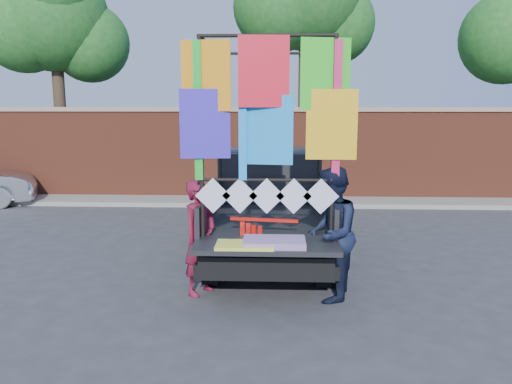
{
  "coord_description": "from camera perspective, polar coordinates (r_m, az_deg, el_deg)",
  "views": [
    {
      "loc": [
        0.18,
        -7.11,
        2.67
      ],
      "look_at": [
        -0.11,
        -0.02,
        1.43
      ],
      "focal_mm": 35.0,
      "sensor_mm": 36.0,
      "label": 1
    }
  ],
  "objects": [
    {
      "name": "ground",
      "position": [
        7.6,
        0.86,
        -10.64
      ],
      "size": [
        90.0,
        90.0,
        0.0
      ],
      "primitive_type": "plane",
      "color": "#38383A",
      "rests_on": "ground"
    },
    {
      "name": "brick_wall",
      "position": [
        14.18,
        1.63,
        4.48
      ],
      "size": [
        30.0,
        0.45,
        2.61
      ],
      "color": "brown",
      "rests_on": "ground"
    },
    {
      "name": "curb",
      "position": [
        13.67,
        1.56,
        -1.09
      ],
      "size": [
        30.0,
        1.2,
        0.12
      ],
      "primitive_type": "cube",
      "color": "gray",
      "rests_on": "ground"
    },
    {
      "name": "tree_left",
      "position": [
        16.8,
        -22.1,
        17.59
      ],
      "size": [
        4.2,
        3.3,
        7.05
      ],
      "color": "#38281C",
      "rests_on": "ground"
    },
    {
      "name": "pickup_truck",
      "position": [
        9.53,
        1.56,
        -0.81
      ],
      "size": [
        2.25,
        5.66,
        3.56
      ],
      "color": "black",
      "rests_on": "ground"
    },
    {
      "name": "woman",
      "position": [
        7.12,
        -6.44,
        -5.18
      ],
      "size": [
        0.64,
        0.72,
        1.64
      ],
      "primitive_type": "imported",
      "rotation": [
        0.0,
        0.0,
        1.06
      ],
      "color": "maroon",
      "rests_on": "ground"
    },
    {
      "name": "man",
      "position": [
        6.92,
        8.5,
        -4.76
      ],
      "size": [
        0.87,
        1.02,
        1.86
      ],
      "primitive_type": "imported",
      "rotation": [
        0.0,
        0.0,
        -1.77
      ],
      "color": "black",
      "rests_on": "ground"
    },
    {
      "name": "streamer_bundle",
      "position": [
        6.94,
        0.06,
        -4.75
      ],
      "size": [
        0.95,
        0.19,
        0.66
      ],
      "color": "red",
      "rests_on": "ground"
    }
  ]
}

